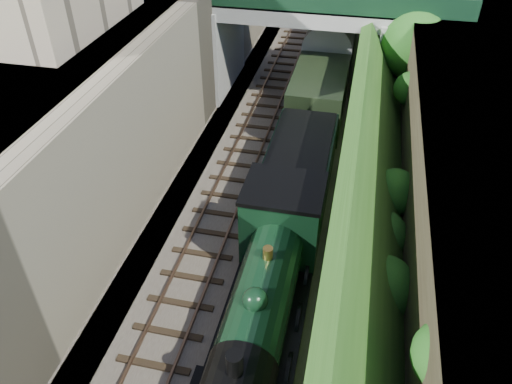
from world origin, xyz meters
The scene contains 12 objects.
trackbed centered at (0.00, 20.00, 0.10)m, with size 10.00×90.00×0.20m, color #473F38.
retaining_wall centered at (-5.50, 20.00, 3.50)m, with size 1.00×90.00×7.00m, color #756B56.
street_plateau_left centered at (-9.00, 20.00, 3.50)m, with size 6.00×90.00×7.00m, color #262628.
street_plateau_right centered at (9.50, 20.00, 3.12)m, with size 8.00×90.00×6.25m, color #262628.
embankment_slope centered at (4.94, 19.30, 2.67)m, with size 4.33×90.00×6.36m.
track_left centered at (-2.00, 20.00, 0.25)m, with size 2.50×90.00×0.20m.
track_right centered at (1.20, 20.00, 0.25)m, with size 2.50×90.00×0.20m.
road_bridge centered at (0.94, 24.00, 4.08)m, with size 16.00×6.40×7.25m.
tree centered at (5.91, 21.41, 4.65)m, with size 3.60×3.80×6.60m.
locomotive centered at (1.20, 5.69, 1.89)m, with size 3.10×10.22×3.83m.
tender centered at (1.20, 13.06, 1.62)m, with size 2.70×6.00×3.05m.
coach_front centered at (1.20, 25.66, 2.05)m, with size 2.90×18.00×3.70m.
Camera 1 is at (3.28, -5.12, 14.40)m, focal length 35.00 mm.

